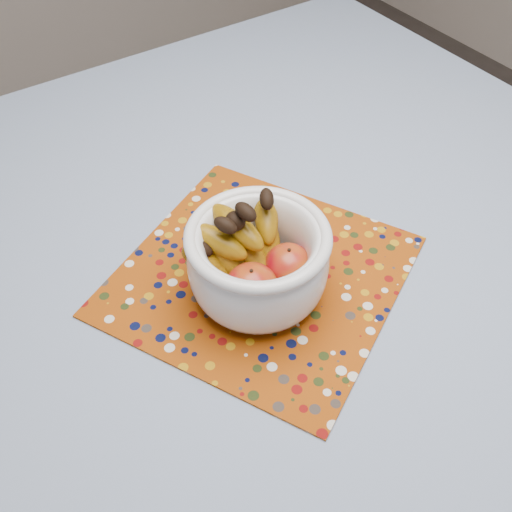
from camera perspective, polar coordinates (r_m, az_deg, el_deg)
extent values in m
plane|color=#2D2826|center=(1.64, 1.99, -16.26)|extent=(4.00, 4.00, 0.00)
cube|color=brown|center=(1.04, 3.00, 2.26)|extent=(1.20, 1.20, 0.04)
cylinder|color=brown|center=(1.86, 6.13, 9.93)|extent=(0.06, 0.06, 0.71)
cylinder|color=brown|center=(1.85, 20.25, 0.75)|extent=(0.04, 0.04, 0.43)
cube|color=#617DA2|center=(1.03, 3.06, 3.26)|extent=(1.32, 1.32, 0.01)
cube|color=#8B3707|center=(0.93, 0.37, -1.84)|extent=(0.54, 0.54, 0.00)
cylinder|color=white|center=(0.90, 0.18, -3.11)|extent=(0.10, 0.10, 0.01)
cylinder|color=white|center=(0.90, 0.18, -2.68)|extent=(0.15, 0.15, 0.01)
torus|color=white|center=(0.82, 0.20, 1.87)|extent=(0.21, 0.21, 0.02)
ellipsoid|color=maroon|center=(0.84, -0.43, -3.02)|extent=(0.08, 0.08, 0.07)
ellipsoid|color=maroon|center=(0.87, 3.09, -0.94)|extent=(0.07, 0.07, 0.06)
sphere|color=black|center=(0.83, -1.99, 3.35)|extent=(0.03, 0.03, 0.03)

